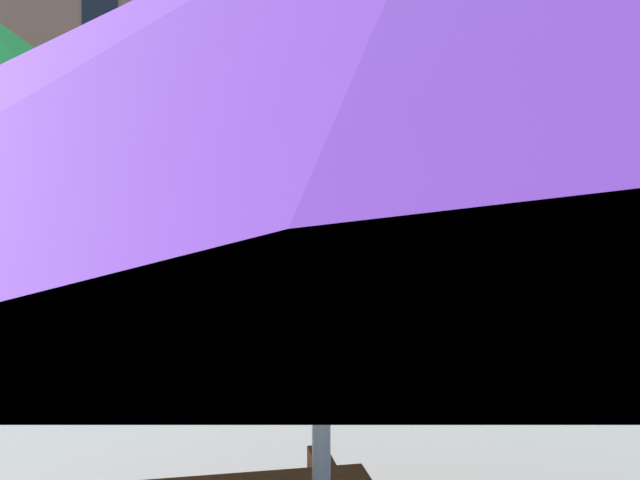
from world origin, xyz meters
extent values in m
plane|color=#38383A|center=(0.00, 0.00, 0.00)|extent=(120.00, 120.00, 0.00)
cube|color=gray|center=(0.00, 6.80, 0.06)|extent=(56.00, 3.60, 0.12)
cube|color=#A87056|center=(0.00, 15.00, 9.60)|extent=(39.21, 12.00, 19.20)
cube|color=beige|center=(0.00, 8.96, 3.20)|extent=(38.42, 0.08, 0.36)
cube|color=beige|center=(0.00, 8.96, 6.40)|extent=(38.42, 0.08, 0.36)
cube|color=#195933|center=(-2.63, 3.70, 0.70)|extent=(4.40, 1.76, 0.80)
cube|color=#195933|center=(-2.78, 3.70, 1.44)|extent=(2.30, 1.55, 0.68)
cube|color=black|center=(-2.78, 3.70, 1.44)|extent=(2.32, 1.57, 0.32)
cylinder|color=black|center=(-1.26, 4.58, 0.30)|extent=(0.60, 0.22, 0.60)
cylinder|color=black|center=(-1.26, 2.82, 0.30)|extent=(0.60, 0.22, 0.60)
cylinder|color=black|center=(-3.99, 4.58, 0.30)|extent=(0.60, 0.22, 0.60)
cylinder|color=black|center=(-3.99, 2.82, 0.30)|extent=(0.60, 0.22, 0.60)
cube|color=#A8AAB2|center=(3.66, 3.70, 0.70)|extent=(4.40, 1.76, 0.80)
cube|color=#A8AAB2|center=(3.51, 3.70, 1.44)|extent=(2.30, 1.55, 0.68)
cube|color=black|center=(3.51, 3.70, 1.44)|extent=(2.32, 1.57, 0.32)
cylinder|color=black|center=(5.02, 4.58, 0.30)|extent=(0.60, 0.22, 0.60)
cylinder|color=black|center=(5.02, 2.82, 0.30)|extent=(0.60, 0.22, 0.60)
cylinder|color=black|center=(2.29, 4.58, 0.30)|extent=(0.60, 0.22, 0.60)
cylinder|color=black|center=(2.29, 2.82, 0.30)|extent=(0.60, 0.22, 0.60)
cube|color=black|center=(9.17, 3.70, 0.70)|extent=(4.40, 1.76, 0.80)
cube|color=black|center=(9.02, 3.70, 1.44)|extent=(2.30, 1.55, 0.68)
cube|color=black|center=(9.02, 3.70, 1.44)|extent=(2.32, 1.57, 0.32)
cylinder|color=black|center=(7.80, 4.58, 0.30)|extent=(0.60, 0.22, 0.60)
cylinder|color=black|center=(7.80, 2.82, 0.30)|extent=(0.60, 0.22, 0.60)
cylinder|color=silver|center=(-0.94, -9.00, 1.06)|extent=(0.06, 0.06, 2.13)
cone|color=orange|center=(-0.11, -8.17, 1.88)|extent=(1.41, 1.41, 0.50)
cone|color=#E5668C|center=(-0.94, -7.82, 1.88)|extent=(1.41, 1.41, 0.50)
cone|color=yellow|center=(-1.77, -8.17, 1.88)|extent=(1.41, 1.41, 0.50)
cone|color=#662D9E|center=(-0.94, -10.18, 1.88)|extent=(1.41, 1.41, 0.50)
cone|color=#199EB2|center=(-0.94, -9.00, 1.92)|extent=(1.76, 1.76, 0.58)
camera|label=1|loc=(-1.20, -10.88, 1.66)|focal=33.40mm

